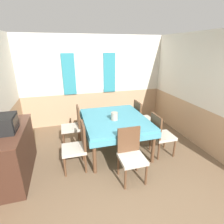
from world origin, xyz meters
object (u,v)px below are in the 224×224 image
object	(u,v)px
vase	(114,116)
chair_head_near	(131,153)
tv	(7,124)
dining_table	(115,122)
chair_right_near	(160,134)
chair_left_near	(77,145)
chair_left_far	(74,125)
sideboard	(15,152)
chair_right_far	(141,117)

from	to	relation	value
vase	chair_head_near	bearing A→B (deg)	-87.70
tv	vase	xyz separation A→B (m)	(1.96, 0.36, -0.22)
dining_table	chair_right_near	xyz separation A→B (m)	(0.89, -0.48, -0.17)
chair_head_near	chair_left_near	bearing A→B (deg)	-30.35
chair_left_far	tv	distance (m)	1.56
chair_head_near	chair_left_far	size ratio (longest dim) A/B	1.00
sideboard	vase	world-z (taller)	vase
chair_right_near	chair_left_near	size ratio (longest dim) A/B	1.00
chair_right_far	tv	xyz separation A→B (m)	(-2.88, -0.94, 0.58)
chair_left_near	dining_table	bearing A→B (deg)	-61.37
chair_head_near	chair_right_far	world-z (taller)	same
sideboard	tv	bearing A→B (deg)	-96.18
chair_right_near	chair_left_far	size ratio (longest dim) A/B	1.00
dining_table	chair_head_near	distance (m)	1.02
chair_left_near	sideboard	distance (m)	1.10
chair_right_far	vase	world-z (taller)	same
chair_left_near	tv	bearing A→B (deg)	88.49
chair_right_near	chair_head_near	size ratio (longest dim) A/B	1.00
sideboard	chair_right_near	bearing A→B (deg)	-2.19
chair_right_far	chair_left_near	xyz separation A→B (m)	(-1.78, -0.97, 0.00)
chair_left_far	chair_left_near	size ratio (longest dim) A/B	1.00
chair_right_near	vase	size ratio (longest dim) A/B	5.54
dining_table	sideboard	xyz separation A→B (m)	(-1.99, -0.37, -0.20)
chair_right_far	sideboard	size ratio (longest dim) A/B	0.67
chair_left_near	tv	distance (m)	1.25
dining_table	chair_right_near	distance (m)	1.03
chair_left_far	chair_head_near	bearing A→B (deg)	-149.20
chair_right_far	chair_left_near	world-z (taller)	same
dining_table	tv	distance (m)	2.09
chair_right_far	chair_left_near	bearing A→B (deg)	-61.37
chair_head_near	chair_left_near	world-z (taller)	same
dining_table	chair_left_near	size ratio (longest dim) A/B	1.72
chair_right_near	tv	distance (m)	2.94
chair_left_far	chair_right_far	distance (m)	1.78
vase	chair_left_far	bearing A→B (deg)	145.67
chair_left_far	chair_right_far	xyz separation A→B (m)	(1.78, 0.00, 0.00)
chair_left_far	dining_table	bearing A→B (deg)	-118.63
dining_table	sideboard	world-z (taller)	sideboard
chair_left_near	tv	xyz separation A→B (m)	(-1.11, 0.03, 0.58)
chair_head_near	chair_right_far	bearing A→B (deg)	-120.80
tv	vase	bearing A→B (deg)	10.38
chair_left_near	sideboard	xyz separation A→B (m)	(-1.10, 0.11, -0.03)
chair_left_far	chair_left_near	xyz separation A→B (m)	(0.00, -0.97, 0.00)
dining_table	vase	world-z (taller)	vase
dining_table	tv	xyz separation A→B (m)	(-1.99, -0.46, 0.41)
chair_right_far	sideboard	bearing A→B (deg)	-73.35
chair_right_near	chair_head_near	xyz separation A→B (m)	(-0.89, -0.52, 0.00)
chair_left_far	sideboard	world-z (taller)	chair_left_far
chair_left_far	tv	bearing A→B (deg)	130.34
vase	tv	bearing A→B (deg)	-169.62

